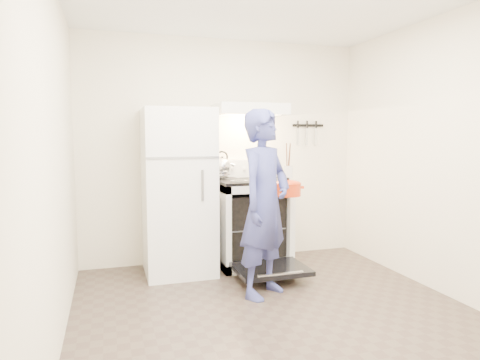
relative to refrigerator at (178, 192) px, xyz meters
name	(u,v)px	position (x,y,z in m)	size (l,w,h in m)	color
floor	(284,321)	(0.58, -1.45, -0.85)	(3.60, 3.60, 0.00)	#493E33
back_wall	(224,151)	(0.58, 0.35, 0.40)	(3.20, 0.02, 2.50)	#F0E6CB
refrigerator	(178,192)	(0.00, 0.00, 0.00)	(0.70, 0.70, 1.70)	white
stove_body	(252,224)	(0.81, 0.02, -0.39)	(0.76, 0.65, 0.92)	white
cooktop	(252,181)	(0.81, 0.02, 0.09)	(0.76, 0.65, 0.03)	black
backsplash	(244,168)	(0.81, 0.31, 0.20)	(0.76, 0.07, 0.20)	white
oven_door	(271,269)	(0.81, -0.57, -0.72)	(0.70, 0.54, 0.04)	black
oven_rack	(251,225)	(0.81, 0.02, -0.41)	(0.60, 0.52, 0.01)	slate
range_hood	(250,110)	(0.81, 0.10, 0.86)	(0.76, 0.50, 0.12)	white
knife_strip	(308,125)	(1.63, 0.33, 0.70)	(0.40, 0.02, 0.03)	black
pizza_stone	(242,224)	(0.72, 0.09, -0.40)	(0.34, 0.34, 0.02)	olive
tea_kettle	(222,165)	(0.53, 0.22, 0.25)	(0.25, 0.21, 0.31)	#BCBCC1
utensil_jar	(288,172)	(1.13, -0.24, 0.20)	(0.09, 0.09, 0.13)	silver
person	(265,203)	(0.63, -0.87, -0.02)	(0.61, 0.40, 1.66)	navy
dutch_oven	(287,190)	(1.00, -0.52, 0.05)	(0.33, 0.26, 0.22)	red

